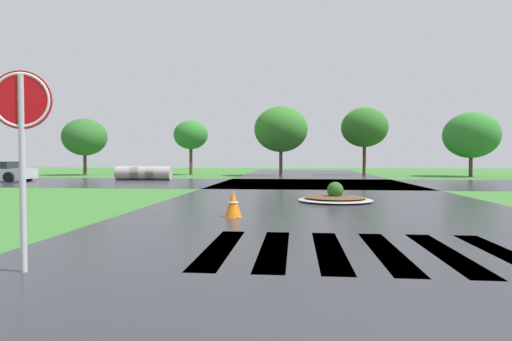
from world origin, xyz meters
name	(u,v)px	position (x,y,z in m)	size (l,w,h in m)	color
asphalt_roadway	(329,208)	(0.00, 10.00, 0.00)	(11.17, 80.00, 0.01)	#2B2B30
asphalt_cross_road	(313,183)	(0.00, 22.09, 0.00)	(90.00, 10.05, 0.01)	#2B2B30
crosswalk_stripes	(358,251)	(0.00, 4.27, 0.00)	(4.95, 3.08, 0.01)	white
stop_sign	(22,123)	(-4.55, 2.58, 1.96)	(0.74, 0.22, 2.63)	#B2B5BA
median_island	(335,198)	(0.35, 11.89, 0.13)	(2.55, 2.40, 0.68)	#9E9B93
drainage_pipe_stack	(144,173)	(-11.34, 24.87, 0.47)	(3.78, 1.02, 0.94)	#9E9B93
traffic_cone	(233,204)	(-2.58, 7.83, 0.34)	(0.44, 0.44, 0.69)	orange
background_treeline	(302,132)	(-0.49, 32.66, 3.66)	(36.25, 5.97, 5.82)	#4C3823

